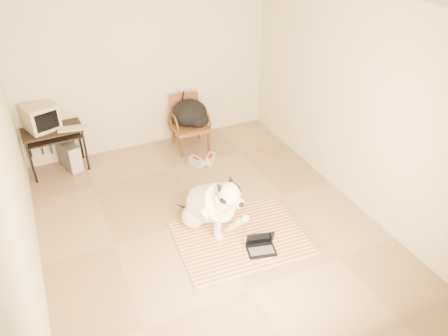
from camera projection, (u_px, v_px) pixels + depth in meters
floor at (204, 219)px, 5.68m from camera, size 4.50×4.50×0.00m
ceiling at (197, 2)px, 4.21m from camera, size 4.50×4.50×0.00m
wall_back at (146, 64)px, 6.67m from camera, size 4.50×0.00×4.50m
wall_front at (314, 254)px, 3.22m from camera, size 4.50×0.00×4.50m
wall_left at (10, 165)px, 4.25m from camera, size 0.00×4.50×4.50m
wall_right at (344, 97)px, 5.64m from camera, size 0.00×4.50×4.50m
rug at (240, 237)px, 5.36m from camera, size 1.61×1.27×0.02m
dog at (212, 205)px, 5.34m from camera, size 0.69×1.11×0.89m
laptop at (261, 246)px, 5.14m from camera, size 0.38×0.32×0.24m
computer_desk at (53, 136)px, 6.33m from camera, size 0.86×0.51×0.69m
crt_monitor at (41, 117)px, 6.20m from camera, size 0.52×0.51×0.37m
desk_keyboard at (73, 128)px, 6.28m from camera, size 0.43×0.21×0.03m
pc_tower at (70, 156)px, 6.60m from camera, size 0.31×0.49×0.42m
rattan_chair at (189, 123)px, 7.06m from camera, size 0.56×0.54×0.84m
backpack at (191, 114)px, 6.96m from camera, size 0.58×0.50×0.43m
sneaker_left at (197, 162)px, 6.77m from camera, size 0.21×0.31×0.10m
sneaker_right at (210, 160)px, 6.82m from camera, size 0.28×0.30×0.10m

